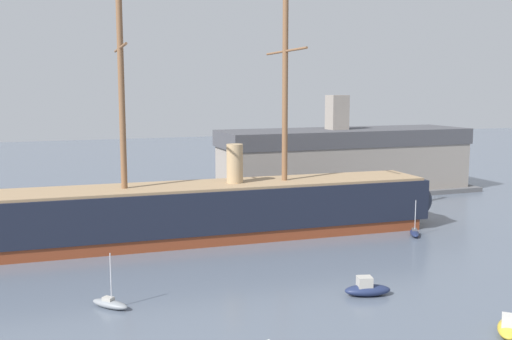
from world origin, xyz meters
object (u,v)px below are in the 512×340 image
tall_ship (208,210)px  dockside_warehouse_right (344,161)px  dinghy_far_right (414,203)px  dinghy_distant_centre (230,207)px  sailboat_alongside_stern (414,233)px  motorboat_near_centre (367,289)px  sailboat_mid_left (110,303)px  motorboat_foreground_right (509,327)px

tall_ship → dockside_warehouse_right: (31.72, 23.25, 2.18)m
dinghy_far_right → dinghy_distant_centre: 29.88m
sailboat_alongside_stern → dinghy_distant_centre: (-17.13, 24.35, -0.05)m
sailboat_alongside_stern → dinghy_far_right: bearing=55.2°
motorboat_near_centre → sailboat_mid_left: bearing=167.8°
tall_ship → dinghy_far_right: tall_ship is taller
sailboat_mid_left → sailboat_alongside_stern: bearing=17.3°
sailboat_mid_left → motorboat_foreground_right: bearing=-29.8°
dockside_warehouse_right → dinghy_far_right: bearing=-69.0°
tall_ship → dockside_warehouse_right: 39.39m
motorboat_near_centre → dockside_warehouse_right: (23.61, 48.12, 5.16)m
motorboat_foreground_right → sailboat_mid_left: (-28.12, 16.09, -0.17)m
motorboat_near_centre → sailboat_alongside_stern: 24.24m
tall_ship → motorboat_near_centre: tall_ship is taller
motorboat_near_centre → sailboat_mid_left: sailboat_mid_left is taller
dinghy_far_right → tall_ship: bearing=-165.9°
motorboat_near_centre → dinghy_far_right: size_ratio=1.63×
motorboat_foreground_right → dockside_warehouse_right: (17.88, 59.38, 5.21)m
sailboat_mid_left → dinghy_distant_centre: bearing=58.6°
dockside_warehouse_right → dinghy_distant_centre: bearing=-164.4°
sailboat_mid_left → dinghy_far_right: 59.13m
motorboat_foreground_right → sailboat_alongside_stern: 30.61m
sailboat_mid_left → dockside_warehouse_right: bearing=43.3°
motorboat_near_centre → sailboat_mid_left: size_ratio=0.93×
sailboat_alongside_stern → sailboat_mid_left: bearing=-162.7°
tall_ship → sailboat_mid_left: size_ratio=14.29×
dinghy_distant_centre → dockside_warehouse_right: 25.14m
tall_ship → motorboat_foreground_right: size_ratio=17.60×
motorboat_near_centre → dinghy_distant_centre: motorboat_near_centre is taller
sailboat_mid_left → dinghy_distant_centre: sailboat_mid_left is taller
dinghy_far_right → dockside_warehouse_right: 15.89m
sailboat_alongside_stern → dinghy_far_right: sailboat_alongside_stern is taller
motorboat_foreground_right → dinghy_far_right: 51.04m
sailboat_mid_left → dinghy_far_right: size_ratio=1.76×
motorboat_near_centre → dockside_warehouse_right: bearing=63.9°
tall_ship → dockside_warehouse_right: tall_ship is taller
dinghy_far_right → sailboat_mid_left: bearing=-150.2°
dockside_warehouse_right → tall_ship: bearing=-143.8°
motorboat_foreground_right → dockside_warehouse_right: bearing=73.2°
dinghy_far_right → dinghy_distant_centre: dinghy_distant_centre is taller
motorboat_foreground_right → sailboat_mid_left: bearing=150.2°
motorboat_foreground_right → dinghy_distant_centre: size_ratio=1.26×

